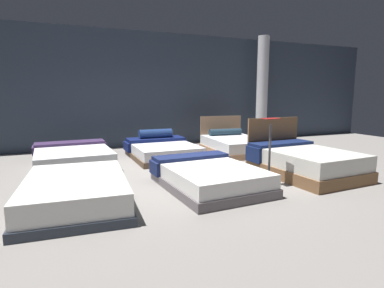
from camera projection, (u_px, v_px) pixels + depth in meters
ground_plane at (180, 171)px, 6.61m from camera, size 18.00×18.00×0.02m
showroom_back_wall at (141, 90)px, 9.51m from camera, size 18.00×0.06×3.50m
bed_0 at (76, 192)px, 4.48m from camera, size 1.55×2.19×0.42m
bed_1 at (209, 176)px, 5.36m from camera, size 1.62×2.10×0.45m
bed_2 at (303, 162)px, 6.17m from camera, size 1.59×2.11×1.09m
bed_3 at (73, 157)px, 7.06m from camera, size 1.78×2.20×0.44m
bed_4 at (162, 149)px, 7.92m from camera, size 1.66×2.02×0.68m
bed_5 at (235, 145)px, 8.64m from camera, size 1.54×2.14×0.96m
price_sign at (269, 160)px, 5.41m from camera, size 0.28×0.24×1.20m
support_pillar at (262, 90)px, 10.34m from camera, size 0.37×0.37×3.50m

